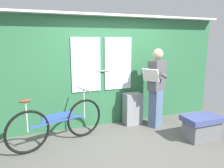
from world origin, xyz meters
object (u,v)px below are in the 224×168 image
(bicycle_near_door, at_px, (58,123))
(trash_bin_by_wall, at_px, (132,109))
(passenger_reading_newspaper, at_px, (156,86))
(bench_seat_corner, at_px, (202,127))

(bicycle_near_door, height_order, trash_bin_by_wall, bicycle_near_door)
(passenger_reading_newspaper, relative_size, bench_seat_corner, 2.36)
(passenger_reading_newspaper, bearing_deg, trash_bin_by_wall, -68.12)
(bench_seat_corner, bearing_deg, bicycle_near_door, 163.55)
(passenger_reading_newspaper, distance_m, bench_seat_corner, 1.16)
(bicycle_near_door, height_order, bench_seat_corner, bicycle_near_door)
(trash_bin_by_wall, bearing_deg, bicycle_near_door, -165.97)
(trash_bin_by_wall, height_order, bench_seat_corner, trash_bin_by_wall)
(passenger_reading_newspaper, bearing_deg, bicycle_near_door, -28.11)
(bicycle_near_door, distance_m, bench_seat_corner, 2.62)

